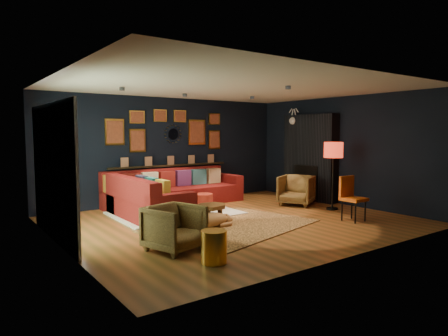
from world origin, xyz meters
TOP-DOWN VIEW (x-y plane):
  - floor at (0.00, 0.00)m, footprint 6.50×6.50m
  - room_walls at (0.00, 0.00)m, footprint 6.50×6.50m
  - sectional at (-0.61, 1.81)m, footprint 3.41×2.69m
  - ledge at (0.00, 2.68)m, footprint 3.20×0.12m
  - gallery_wall at (-0.01, 2.72)m, footprint 3.15×0.04m
  - sunburst_mirror at (0.10, 2.72)m, footprint 0.47×0.16m
  - fireplace at (3.09, 0.90)m, footprint 0.31×1.60m
  - deer_head at (3.14, 1.40)m, footprint 0.50×0.28m
  - sliding_door at (-3.22, 0.60)m, footprint 0.06×2.80m
  - ceiling_spots at (-0.00, 0.80)m, footprint 3.30×2.50m
  - shag_rug at (-0.64, 1.30)m, footprint 2.56×1.88m
  - leopard_rug at (-0.32, -0.30)m, footprint 3.37×2.76m
  - coffee_table at (-0.60, -0.01)m, footprint 0.78×0.64m
  - pouf at (0.20, 1.50)m, footprint 0.46×0.46m
  - armchair_left at (-1.93, -1.05)m, footprint 0.89×0.86m
  - armchair_right at (2.26, 0.56)m, footprint 0.99×1.01m
  - gold_stool at (-1.78, -1.86)m, footprint 0.35×0.35m
  - orange_chair at (1.88, -1.28)m, footprint 0.42×0.42m
  - floor_lamp at (2.50, -0.33)m, footprint 0.42×0.42m
  - dog at (-0.80, -0.20)m, footprint 1.19×0.60m

SIDE VIEW (x-z plane):
  - floor at x=0.00m, z-range 0.00..0.00m
  - leopard_rug at x=-0.32m, z-range 0.00..0.02m
  - shag_rug at x=-0.64m, z-range 0.00..0.03m
  - pouf at x=0.20m, z-range 0.03..0.33m
  - dog at x=-0.80m, z-range 0.02..0.39m
  - gold_stool at x=-1.78m, z-range 0.00..0.44m
  - coffee_table at x=-0.60m, z-range 0.14..0.49m
  - sectional at x=-0.61m, z-range -0.11..0.75m
  - armchair_left at x=-1.93m, z-range 0.00..0.74m
  - armchair_right at x=2.26m, z-range 0.00..0.78m
  - orange_chair at x=1.88m, z-range 0.08..0.96m
  - ledge at x=0.00m, z-range 0.90..0.94m
  - fireplace at x=3.09m, z-range -0.08..2.12m
  - sliding_door at x=-3.22m, z-range 0.00..2.20m
  - floor_lamp at x=2.50m, z-range 0.52..2.04m
  - room_walls at x=0.00m, z-range -1.66..4.84m
  - sunburst_mirror at x=0.10m, z-range 1.46..1.93m
  - gallery_wall at x=-0.01m, z-range 1.30..2.32m
  - deer_head at x=3.14m, z-range 1.83..2.28m
  - ceiling_spots at x=0.00m, z-range 2.53..2.59m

